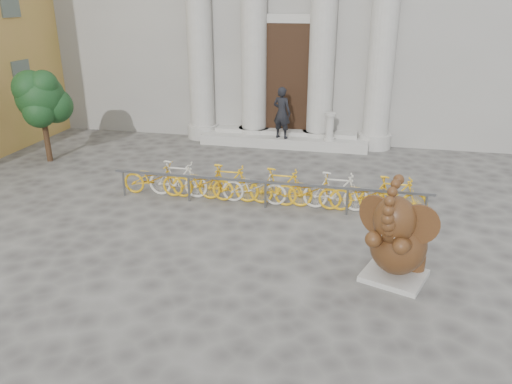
% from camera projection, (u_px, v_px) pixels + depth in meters
% --- Properties ---
extents(ground, '(80.00, 80.00, 0.00)m').
position_uv_depth(ground, '(204.00, 277.00, 9.65)').
color(ground, '#474442').
rests_on(ground, ground).
extents(entrance_steps, '(6.00, 1.20, 0.36)m').
position_uv_depth(entrance_steps, '(284.00, 140.00, 18.12)').
color(entrance_steps, '#A8A59E').
rests_on(entrance_steps, ground).
extents(elephant_statue, '(1.49, 1.76, 2.22)m').
position_uv_depth(elephant_statue, '(397.00, 241.00, 9.28)').
color(elephant_statue, '#A8A59E').
rests_on(elephant_statue, ground).
extents(bike_rack, '(8.21, 0.53, 1.00)m').
position_uv_depth(bike_rack, '(267.00, 186.00, 12.85)').
color(bike_rack, slate).
rests_on(bike_rack, ground).
extents(tree, '(1.71, 1.56, 2.96)m').
position_uv_depth(tree, '(41.00, 98.00, 15.66)').
color(tree, '#332114').
rests_on(tree, ground).
extents(pedestrian, '(0.76, 0.61, 1.81)m').
position_uv_depth(pedestrian, '(282.00, 113.00, 17.41)').
color(pedestrian, black).
rests_on(pedestrian, entrance_steps).
extents(balustrade_post, '(0.40, 0.40, 0.97)m').
position_uv_depth(balustrade_post, '(330.00, 128.00, 17.29)').
color(balustrade_post, '#A8A59E').
rests_on(balustrade_post, entrance_steps).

